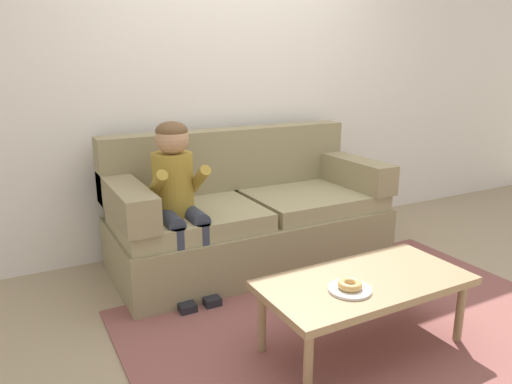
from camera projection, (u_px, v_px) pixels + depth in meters
ground at (328, 304)px, 2.96m from camera, size 10.00×10.00×0.00m
wall_back at (229, 69)px, 3.78m from camera, size 8.00×0.10×2.80m
area_rug at (354, 322)px, 2.74m from camera, size 2.55×1.62×0.01m
couch at (248, 216)px, 3.53m from camera, size 1.99×0.90×0.96m
coffee_table at (365, 286)px, 2.42m from camera, size 1.09×0.54×0.39m
person_child at (177, 191)px, 2.99m from camera, size 0.34×0.58×1.10m
plate at (350, 289)px, 2.29m from camera, size 0.21×0.21×0.01m
donut at (350, 285)px, 2.28m from camera, size 0.15×0.15×0.04m
toy_controller at (382, 287)px, 3.13m from camera, size 0.23×0.09×0.05m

